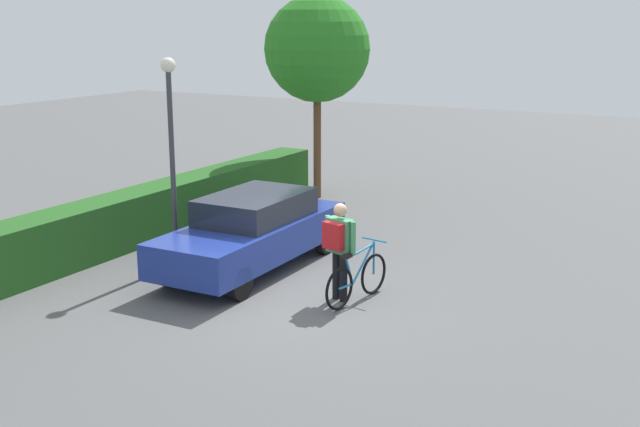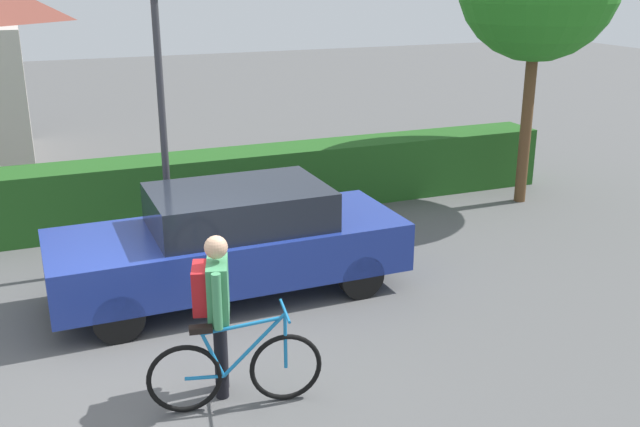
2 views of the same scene
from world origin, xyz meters
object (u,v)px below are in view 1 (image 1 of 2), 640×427
street_lamp (171,133)px  person_rider (339,242)px  tree_kerbside (317,49)px  parked_car_near (253,231)px  bicycle (357,279)px

street_lamp → person_rider: bearing=-93.6°
street_lamp → tree_kerbside: tree_kerbside is taller
street_lamp → tree_kerbside: 6.72m
parked_car_near → bicycle: parked_car_near is taller
parked_car_near → street_lamp: (-0.54, 1.43, 1.85)m
parked_car_near → street_lamp: size_ratio=1.14×
parked_car_near → person_rider: 2.40m
parked_car_near → tree_kerbside: (6.03, 1.97, 3.16)m
parked_car_near → person_rider: bearing=-108.9°
bicycle → person_rider: person_rider is taller
parked_car_near → person_rider: (-0.77, -2.26, 0.28)m
bicycle → tree_kerbside: size_ratio=0.32×
parked_car_near → person_rider: size_ratio=2.69×
tree_kerbside → bicycle: bearing=-145.9°
parked_car_near → tree_kerbside: tree_kerbside is taller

